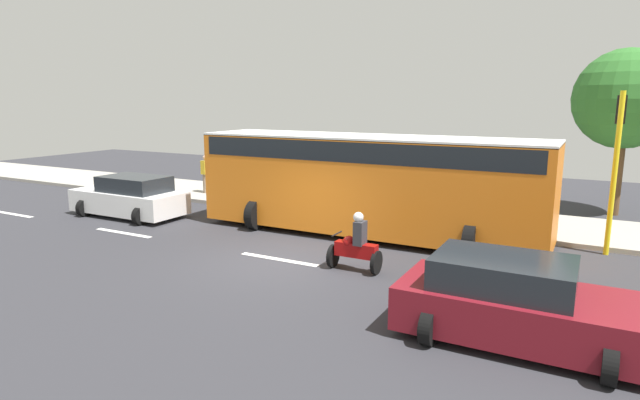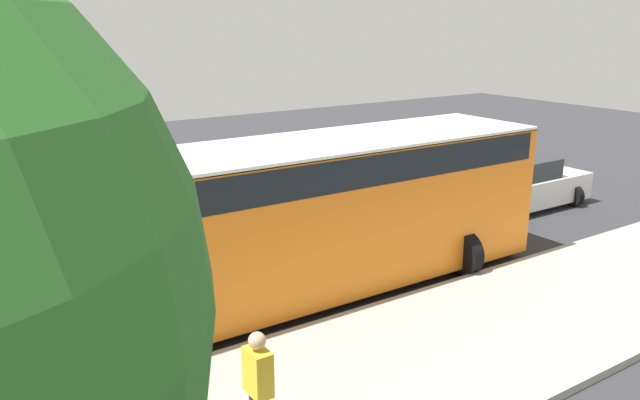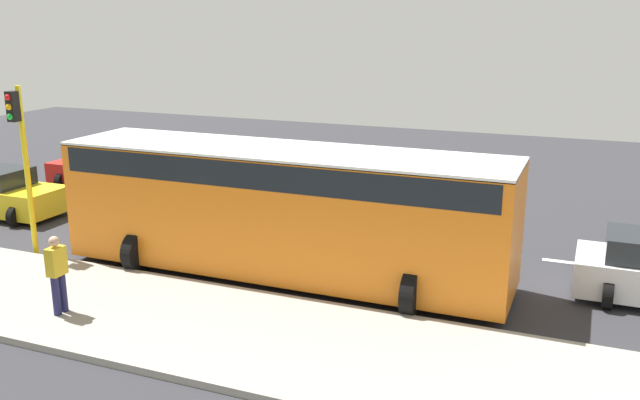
% 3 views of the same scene
% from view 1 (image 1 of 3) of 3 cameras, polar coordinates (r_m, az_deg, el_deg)
% --- Properties ---
extents(ground_plane, '(40.00, 60.00, 0.10)m').
position_cam_1_polar(ground_plane, '(14.22, -4.53, -6.73)').
color(ground_plane, '#2D2D33').
extents(sidewalk, '(4.00, 60.00, 0.15)m').
position_cam_1_polar(sidewalk, '(20.23, 6.26, -1.06)').
color(sidewalk, '#9E998E').
rests_on(sidewalk, ground).
extents(lane_stripe_north, '(0.20, 2.40, 0.01)m').
position_cam_1_polar(lane_stripe_north, '(12.21, 20.29, -10.16)').
color(lane_stripe_north, white).
rests_on(lane_stripe_north, ground).
extents(lane_stripe_mid, '(0.20, 2.40, 0.01)m').
position_cam_1_polar(lane_stripe_mid, '(14.20, -4.53, -6.52)').
color(lane_stripe_mid, white).
rests_on(lane_stripe_mid, ground).
extents(lane_stripe_south, '(0.20, 2.40, 0.01)m').
position_cam_1_polar(lane_stripe_south, '(18.07, -20.78, -3.40)').
color(lane_stripe_south, white).
rests_on(lane_stripe_south, ground).
extents(lane_stripe_far_south, '(0.20, 2.40, 0.01)m').
position_cam_1_polar(lane_stripe_far_south, '(22.87, -30.72, -1.33)').
color(lane_stripe_far_south, white).
rests_on(lane_stripe_far_south, ground).
extents(car_white, '(2.26, 4.36, 1.52)m').
position_cam_1_polar(car_white, '(20.42, -20.10, 0.27)').
color(car_white, white).
rests_on(car_white, ground).
extents(car_maroon, '(2.36, 4.25, 1.52)m').
position_cam_1_polar(car_maroon, '(10.01, 20.75, -10.55)').
color(car_maroon, maroon).
rests_on(car_maroon, ground).
extents(city_bus, '(3.20, 11.00, 3.16)m').
position_cam_1_polar(city_bus, '(16.41, 5.21, 2.44)').
color(city_bus, orange).
rests_on(city_bus, ground).
extents(motorcycle, '(0.60, 1.30, 1.53)m').
position_cam_1_polar(motorcycle, '(13.12, 3.93, -5.09)').
color(motorcycle, black).
rests_on(motorcycle, ground).
extents(pedestrian_near_signal, '(0.40, 0.24, 1.69)m').
position_cam_1_polar(pedestrian_near_signal, '(23.77, -12.43, 2.96)').
color(pedestrian_near_signal, '#72604C').
rests_on(pedestrian_near_signal, sidewalk).
extents(pedestrian_by_tree, '(0.40, 0.24, 1.69)m').
position_cam_1_polar(pedestrian_by_tree, '(19.57, 18.72, 0.95)').
color(pedestrian_by_tree, '#1E1E4C').
rests_on(pedestrian_by_tree, sidewalk).
extents(traffic_light_corner, '(0.49, 0.24, 4.50)m').
position_cam_1_polar(traffic_light_corner, '(16.27, 29.81, 4.82)').
color(traffic_light_corner, yellow).
rests_on(traffic_light_corner, ground).
extents(street_tree_north, '(3.61, 3.61, 6.10)m').
position_cam_1_polar(street_tree_north, '(22.07, 30.51, 9.49)').
color(street_tree_north, brown).
rests_on(street_tree_north, ground).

